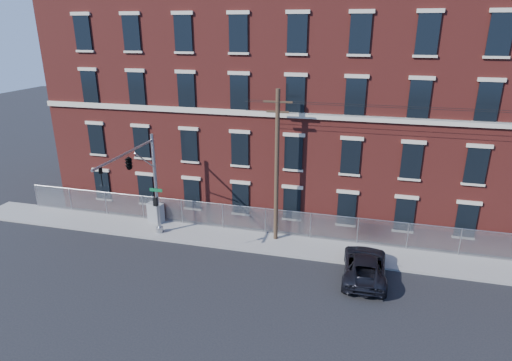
{
  "coord_description": "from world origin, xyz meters",
  "views": [
    {
      "loc": [
        7.17,
        -19.81,
        13.58
      ],
      "look_at": [
        1.05,
        4.0,
        4.75
      ],
      "focal_mm": 30.05,
      "sensor_mm": 36.0,
      "label": 1
    }
  ],
  "objects_px": {
    "utility_pole_near": "(277,165)",
    "pickup_truck": "(365,266)",
    "traffic_signal_mast": "(136,171)",
    "utility_cabinet": "(156,213)"
  },
  "relations": [
    {
      "from": "utility_pole_near",
      "to": "pickup_truck",
      "type": "xyz_separation_m",
      "value": [
        5.87,
        -3.16,
        -4.62
      ]
    },
    {
      "from": "traffic_signal_mast",
      "to": "utility_cabinet",
      "type": "xyz_separation_m",
      "value": [
        -1.01,
        3.82,
        -4.55
      ]
    },
    {
      "from": "utility_cabinet",
      "to": "traffic_signal_mast",
      "type": "bearing_deg",
      "value": -63.21
    },
    {
      "from": "pickup_truck",
      "to": "utility_cabinet",
      "type": "height_order",
      "value": "utility_cabinet"
    },
    {
      "from": "utility_cabinet",
      "to": "utility_pole_near",
      "type": "bearing_deg",
      "value": 9.42
    },
    {
      "from": "traffic_signal_mast",
      "to": "pickup_truck",
      "type": "height_order",
      "value": "traffic_signal_mast"
    },
    {
      "from": "traffic_signal_mast",
      "to": "utility_pole_near",
      "type": "height_order",
      "value": "utility_pole_near"
    },
    {
      "from": "pickup_truck",
      "to": "traffic_signal_mast",
      "type": "bearing_deg",
      "value": 0.41
    },
    {
      "from": "utility_pole_near",
      "to": "traffic_signal_mast",
      "type": "bearing_deg",
      "value": -156.86
    },
    {
      "from": "traffic_signal_mast",
      "to": "utility_pole_near",
      "type": "xyz_separation_m",
      "value": [
        8.0,
        3.42,
        -0.05
      ]
    }
  ]
}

